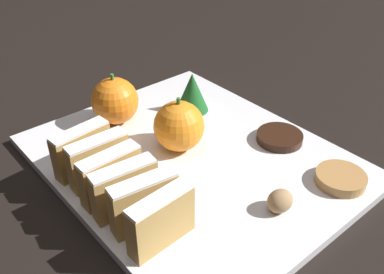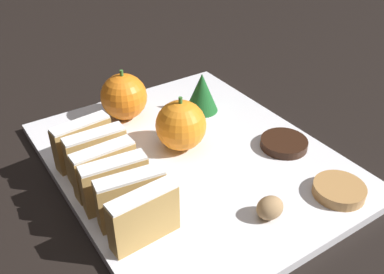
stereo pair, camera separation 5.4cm
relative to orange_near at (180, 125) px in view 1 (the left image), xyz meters
name	(u,v)px [view 1 (the left image)]	position (x,y,z in m)	size (l,w,h in m)	color
ground_plane	(192,163)	(0.00, -0.03, -0.05)	(6.00, 6.00, 0.00)	black
serving_platter	(192,160)	(0.00, -0.03, -0.04)	(0.33, 0.40, 0.01)	white
stollen_slice_front	(161,220)	(-0.12, -0.12, 0.00)	(0.07, 0.02, 0.06)	tan
stollen_slice_second	(144,203)	(-0.12, -0.09, 0.00)	(0.08, 0.03, 0.06)	tan
stollen_slice_third	(125,189)	(-0.12, -0.06, 0.00)	(0.08, 0.03, 0.06)	tan
stollen_slice_fourth	(110,175)	(-0.12, -0.02, 0.00)	(0.07, 0.02, 0.06)	tan
stollen_slice_fifth	(99,160)	(-0.12, 0.01, 0.00)	(0.07, 0.02, 0.06)	tan
stollen_slice_sixth	(82,150)	(-0.12, 0.04, 0.00)	(0.08, 0.03, 0.06)	tan
orange_near	(180,125)	(0.00, 0.00, 0.00)	(0.07, 0.07, 0.08)	orange
orange_far	(115,101)	(-0.03, 0.11, 0.00)	(0.07, 0.07, 0.08)	orange
walnut	(280,201)	(0.01, -0.17, -0.02)	(0.03, 0.03, 0.03)	#9E7A51
chocolate_cookie	(280,137)	(0.11, -0.08, -0.03)	(0.06, 0.06, 0.01)	black
gingerbread_cookie	(341,178)	(0.10, -0.18, -0.03)	(0.06, 0.06, 0.01)	#B27F47
evergreen_sprig	(192,92)	(0.08, 0.07, 0.00)	(0.05, 0.05, 0.06)	#195623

